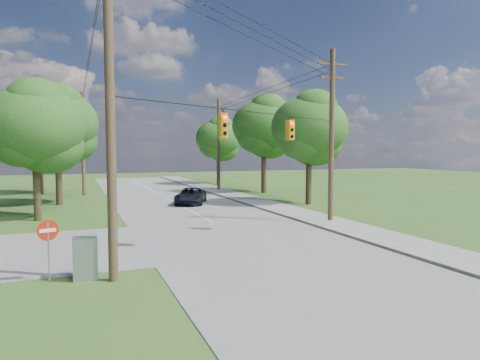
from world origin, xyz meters
name	(u,v)px	position (x,y,z in m)	size (l,w,h in m)	color
ground	(244,270)	(0.00, 0.00, 0.00)	(140.00, 140.00, 0.00)	#375B1E
main_road	(245,239)	(2.00, 5.00, 0.01)	(10.00, 100.00, 0.03)	gray
sidewalk_east	(357,229)	(8.70, 5.00, 0.06)	(2.60, 100.00, 0.12)	#9D9B93
pole_sw	(110,95)	(-4.60, 0.40, 6.23)	(2.00, 0.32, 12.00)	brown
pole_ne	(332,133)	(8.90, 8.00, 5.47)	(2.00, 0.32, 10.50)	brown
pole_north_e	(219,144)	(8.90, 30.00, 5.13)	(2.00, 0.32, 10.00)	brown
pole_north_w	(83,143)	(-5.00, 30.00, 5.13)	(2.00, 0.32, 10.00)	brown
power_lines	(198,73)	(1.50, 11.54, 9.15)	(13.93, 29.62, 4.93)	black
traffic_signals	(260,128)	(2.55, 4.43, 5.50)	(4.91, 3.27, 1.05)	orange
tree_w_near	(35,126)	(-8.00, 15.00, 5.92)	(6.00, 6.00, 8.40)	#463523
tree_w_mid	(57,123)	(-7.00, 23.00, 6.58)	(6.40, 6.40, 9.22)	#463523
tree_w_far	(39,132)	(-9.00, 33.00, 6.25)	(6.00, 6.00, 8.73)	#463523
tree_e_near	(309,127)	(12.00, 16.00, 6.25)	(6.20, 6.20, 8.81)	#463523
tree_e_mid	(264,126)	(12.50, 26.00, 6.91)	(6.60, 6.60, 9.64)	#463523
tree_e_far	(218,138)	(11.50, 38.00, 5.92)	(5.80, 5.80, 8.32)	#463523
car_main_north	(191,196)	(3.04, 19.53, 0.68)	(2.17, 4.70, 1.31)	black
control_cabinet	(85,258)	(-5.48, 0.93, 0.73)	(0.80, 0.58, 1.45)	gray
do_not_enter_sign	(48,236)	(-6.63, 1.00, 1.56)	(0.69, 0.21, 2.12)	gray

